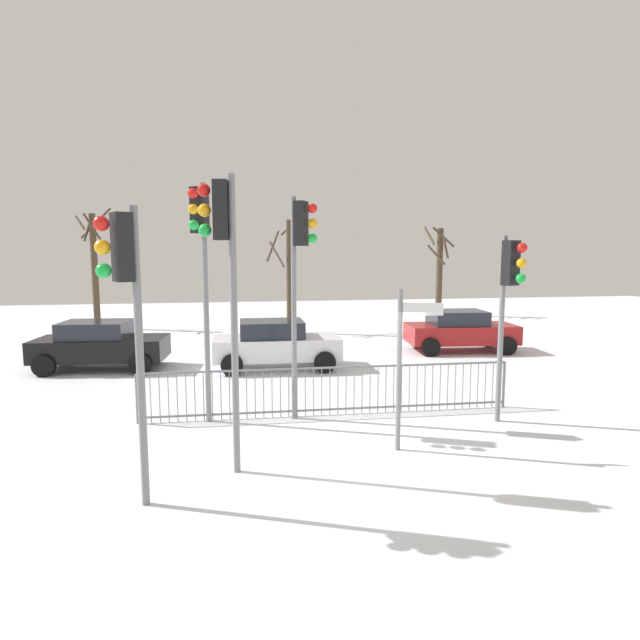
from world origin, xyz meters
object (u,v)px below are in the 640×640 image
object	(u,v)px
car_red_near	(460,330)
bare_tree_right	(439,269)
traffic_light_foreground_left	(201,250)
car_black_far	(100,344)
traffic_light_mid_right	(126,290)
bare_tree_left	(289,271)
traffic_light_rear_left	(300,258)
bare_tree_centre	(94,266)
traffic_light_foreground_right	(509,287)
direction_sign_post	(403,361)
car_white_mid	(276,343)
traffic_light_mid_left	(224,258)

from	to	relation	value
car_red_near	bare_tree_right	size ratio (longest dim) A/B	0.79
traffic_light_foreground_left	car_black_far	size ratio (longest dim) A/B	1.25
car_red_near	traffic_light_mid_right	bearing A→B (deg)	-127.68
bare_tree_left	traffic_light_mid_right	bearing A→B (deg)	-103.96
traffic_light_foreground_left	traffic_light_rear_left	world-z (taller)	traffic_light_foreground_left
traffic_light_rear_left	bare_tree_centre	xyz separation A→B (m)	(-7.58, 15.22, -0.53)
traffic_light_foreground_left	car_black_far	bearing A→B (deg)	-34.81
traffic_light_foreground_right	traffic_light_mid_right	world-z (taller)	traffic_light_mid_right
traffic_light_mid_right	traffic_light_foreground_left	bearing A→B (deg)	-38.77
traffic_light_mid_right	traffic_light_rear_left	size ratio (longest dim) A/B	0.89
traffic_light_rear_left	traffic_light_mid_right	bearing A→B (deg)	-10.78
car_black_far	bare_tree_left	world-z (taller)	bare_tree_left
direction_sign_post	bare_tree_centre	distance (m)	19.61
traffic_light_rear_left	bare_tree_centre	bearing A→B (deg)	-126.05
traffic_light_rear_left	bare_tree_left	xyz separation A→B (m)	(1.13, 12.27, -0.71)
traffic_light_foreground_right	direction_sign_post	bearing A→B (deg)	-0.28
traffic_light_mid_right	car_white_mid	bearing A→B (deg)	-43.27
bare_tree_right	bare_tree_left	bearing A→B (deg)	-150.67
traffic_light_mid_left	traffic_light_foreground_left	world-z (taller)	traffic_light_foreground_left
car_black_far	car_red_near	xyz separation A→B (m)	(11.99, 0.98, 0.00)
car_red_near	bare_tree_centre	world-z (taller)	bare_tree_centre
car_red_near	traffic_light_rear_left	bearing A→B (deg)	-129.66
car_black_far	bare_tree_left	xyz separation A→B (m)	(6.46, 6.45, 1.94)
car_white_mid	bare_tree_right	xyz separation A→B (m)	(10.20, 12.22, 1.85)
traffic_light_foreground_right	car_white_mid	xyz separation A→B (m)	(-4.22, 6.08, -2.07)
traffic_light_foreground_left	car_white_mid	size ratio (longest dim) A/B	1.28
traffic_light_foreground_left	bare_tree_left	distance (m)	12.67
car_black_far	car_red_near	world-z (taller)	same
traffic_light_foreground_left	traffic_light_rear_left	size ratio (longest dim) A/B	1.05
car_red_near	bare_tree_right	bearing A→B (deg)	76.56
traffic_light_foreground_left	direction_sign_post	world-z (taller)	traffic_light_foreground_left
bare_tree_centre	bare_tree_right	bearing A→B (deg)	6.77
traffic_light_mid_right	traffic_light_mid_left	bearing A→B (deg)	-77.72
direction_sign_post	car_black_far	bearing A→B (deg)	144.10
bare_tree_centre	car_red_near	bearing A→B (deg)	-30.62
traffic_light_rear_left	car_white_mid	world-z (taller)	traffic_light_rear_left
car_black_far	bare_tree_left	size ratio (longest dim) A/B	0.77
car_white_mid	car_black_far	xyz separation A→B (m)	(-5.25, 0.72, 0.00)
car_white_mid	bare_tree_centre	xyz separation A→B (m)	(-7.49, 10.12, 2.12)
bare_tree_left	bare_tree_centre	world-z (taller)	bare_tree_centre
car_red_near	car_white_mid	bearing A→B (deg)	-161.13
traffic_light_foreground_right	car_white_mid	distance (m)	7.69
traffic_light_mid_right	bare_tree_left	size ratio (longest dim) A/B	0.82
traffic_light_foreground_right	car_red_near	distance (m)	8.44
bare_tree_left	traffic_light_foreground_right	bearing A→B (deg)	-77.26
direction_sign_post	car_red_near	distance (m)	10.29
traffic_light_mid_left	car_red_near	size ratio (longest dim) A/B	1.20
traffic_light_mid_right	car_white_mid	xyz separation A→B (m)	(2.72, 8.66, -2.28)
traffic_light_rear_left	bare_tree_centre	distance (m)	17.01
traffic_light_mid_left	car_white_mid	distance (m)	8.24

